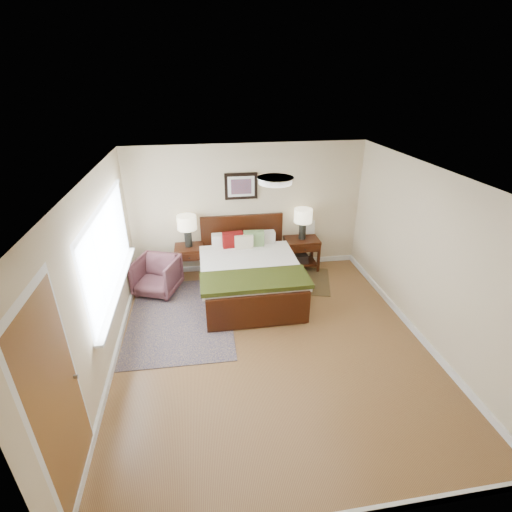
{
  "coord_description": "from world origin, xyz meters",
  "views": [
    {
      "loc": [
        -0.92,
        -4.28,
        3.6
      ],
      "look_at": [
        -0.1,
        0.85,
        1.05
      ],
      "focal_mm": 26.0,
      "sensor_mm": 36.0,
      "label": 1
    }
  ],
  "objects_px": {
    "nightstand_left": "(189,253)",
    "rug_persian": "(181,317)",
    "bed": "(249,268)",
    "lamp_left": "(187,225)",
    "lamp_right": "(303,218)",
    "armchair": "(157,276)",
    "nightstand_right": "(301,251)"
  },
  "relations": [
    {
      "from": "bed",
      "to": "rug_persian",
      "type": "bearing_deg",
      "value": -155.11
    },
    {
      "from": "lamp_right",
      "to": "rug_persian",
      "type": "xyz_separation_m",
      "value": [
        -2.41,
        -1.38,
        -1.09
      ]
    },
    {
      "from": "bed",
      "to": "lamp_right",
      "type": "height_order",
      "value": "lamp_right"
    },
    {
      "from": "bed",
      "to": "armchair",
      "type": "bearing_deg",
      "value": 169.39
    },
    {
      "from": "nightstand_right",
      "to": "rug_persian",
      "type": "xyz_separation_m",
      "value": [
        -2.41,
        -1.36,
        -0.39
      ]
    },
    {
      "from": "nightstand_left",
      "to": "lamp_left",
      "type": "height_order",
      "value": "lamp_left"
    },
    {
      "from": "rug_persian",
      "to": "nightstand_left",
      "type": "bearing_deg",
      "value": 83.65
    },
    {
      "from": "nightstand_left",
      "to": "armchair",
      "type": "height_order",
      "value": "armchair"
    },
    {
      "from": "armchair",
      "to": "rug_persian",
      "type": "relative_size",
      "value": 0.32
    },
    {
      "from": "nightstand_left",
      "to": "rug_persian",
      "type": "height_order",
      "value": "nightstand_left"
    },
    {
      "from": "nightstand_right",
      "to": "armchair",
      "type": "xyz_separation_m",
      "value": [
        -2.82,
        -0.49,
        -0.06
      ]
    },
    {
      "from": "rug_persian",
      "to": "lamp_right",
      "type": "bearing_deg",
      "value": 30.93
    },
    {
      "from": "bed",
      "to": "rug_persian",
      "type": "xyz_separation_m",
      "value": [
        -1.23,
        -0.57,
        -0.52
      ]
    },
    {
      "from": "nightstand_right",
      "to": "nightstand_left",
      "type": "bearing_deg",
      "value": -179.78
    },
    {
      "from": "lamp_left",
      "to": "rug_persian",
      "type": "relative_size",
      "value": 0.26
    },
    {
      "from": "bed",
      "to": "nightstand_right",
      "type": "height_order",
      "value": "bed"
    },
    {
      "from": "lamp_left",
      "to": "lamp_right",
      "type": "height_order",
      "value": "lamp_right"
    },
    {
      "from": "bed",
      "to": "armchair",
      "type": "distance_m",
      "value": 1.68
    },
    {
      "from": "bed",
      "to": "nightstand_left",
      "type": "relative_size",
      "value": 3.23
    },
    {
      "from": "bed",
      "to": "lamp_right",
      "type": "xyz_separation_m",
      "value": [
        1.18,
        0.81,
        0.57
      ]
    },
    {
      "from": "nightstand_left",
      "to": "lamp_right",
      "type": "xyz_separation_m",
      "value": [
        2.23,
        0.02,
        0.57
      ]
    },
    {
      "from": "nightstand_left",
      "to": "lamp_right",
      "type": "height_order",
      "value": "lamp_right"
    },
    {
      "from": "lamp_left",
      "to": "nightstand_right",
      "type": "bearing_deg",
      "value": -0.34
    },
    {
      "from": "nightstand_left",
      "to": "nightstand_right",
      "type": "distance_m",
      "value": 2.23
    },
    {
      "from": "lamp_left",
      "to": "armchair",
      "type": "relative_size",
      "value": 0.83
    },
    {
      "from": "nightstand_right",
      "to": "lamp_right",
      "type": "relative_size",
      "value": 1.09
    },
    {
      "from": "bed",
      "to": "nightstand_right",
      "type": "bearing_deg",
      "value": 33.93
    },
    {
      "from": "bed",
      "to": "rug_persian",
      "type": "relative_size",
      "value": 0.9
    },
    {
      "from": "nightstand_left",
      "to": "rug_persian",
      "type": "bearing_deg",
      "value": -97.51
    },
    {
      "from": "bed",
      "to": "nightstand_left",
      "type": "distance_m",
      "value": 1.31
    },
    {
      "from": "lamp_right",
      "to": "rug_persian",
      "type": "height_order",
      "value": "lamp_right"
    },
    {
      "from": "bed",
      "to": "nightstand_left",
      "type": "bearing_deg",
      "value": 143.16
    }
  ]
}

